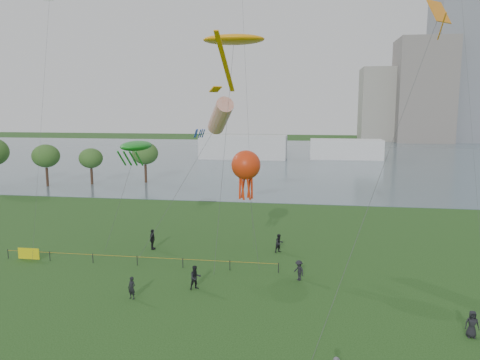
# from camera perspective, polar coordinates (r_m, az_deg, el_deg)

# --- Properties ---
(ground_plane) EXTENTS (400.00, 400.00, 0.00)m
(ground_plane) POSITION_cam_1_polar(r_m,az_deg,el_deg) (27.66, -3.31, -19.98)
(ground_plane) COLOR #183A12
(lake) EXTENTS (400.00, 120.00, 0.08)m
(lake) POSITION_cam_1_polar(r_m,az_deg,el_deg) (124.48, 6.24, 2.78)
(lake) COLOR slate
(lake) RESTS_ON ground_plane
(building_mid) EXTENTS (20.00, 20.00, 38.00)m
(building_mid) POSITION_cam_1_polar(r_m,az_deg,el_deg) (190.18, 21.39, 10.08)
(building_mid) COLOR slate
(building_mid) RESTS_ON ground_plane
(building_low) EXTENTS (16.00, 18.00, 28.00)m
(building_low) POSITION_cam_1_polar(r_m,az_deg,el_deg) (193.53, 16.83, 8.80)
(building_low) COLOR gray
(building_low) RESTS_ON ground_plane
(pavilion_left) EXTENTS (22.00, 8.00, 6.00)m
(pavilion_left) POSITION_cam_1_polar(r_m,az_deg,el_deg) (120.33, 0.43, 4.04)
(pavilion_left) COLOR silver
(pavilion_left) RESTS_ON ground_plane
(pavilion_right) EXTENTS (18.00, 7.00, 5.00)m
(pavilion_right) POSITION_cam_1_polar(r_m,az_deg,el_deg) (122.46, 12.79, 3.67)
(pavilion_right) COLOR silver
(pavilion_right) RESTS_ON ground_plane
(trees) EXTENTS (27.03, 15.11, 8.38)m
(trees) POSITION_cam_1_polar(r_m,az_deg,el_deg) (83.91, -21.31, 2.93)
(trees) COLOR #372319
(trees) RESTS_ON ground_plane
(fence) EXTENTS (24.07, 0.07, 1.05)m
(fence) POSITION_cam_1_polar(r_m,az_deg,el_deg) (43.67, -20.04, -8.66)
(fence) COLOR black
(fence) RESTS_ON ground_plane
(spectator_a) EXTENTS (1.10, 1.05, 1.80)m
(spectator_a) POSITION_cam_1_polar(r_m,az_deg,el_deg) (35.32, -5.46, -11.76)
(spectator_a) COLOR black
(spectator_a) RESTS_ON ground_plane
(spectator_b) EXTENTS (1.12, 1.18, 1.60)m
(spectator_b) POSITION_cam_1_polar(r_m,az_deg,el_deg) (37.17, 7.19, -10.87)
(spectator_b) COLOR black
(spectator_b) RESTS_ON ground_plane
(spectator_c) EXTENTS (0.50, 1.15, 1.95)m
(spectator_c) POSITION_cam_1_polar(r_m,az_deg,el_deg) (45.15, -10.63, -7.13)
(spectator_c) COLOR black
(spectator_c) RESTS_ON ground_plane
(spectator_d) EXTENTS (0.80, 0.54, 1.62)m
(spectator_d) POSITION_cam_1_polar(r_m,az_deg,el_deg) (31.60, 26.43, -15.45)
(spectator_d) COLOR black
(spectator_d) RESTS_ON ground_plane
(spectator_f) EXTENTS (0.67, 0.54, 1.60)m
(spectator_f) POSITION_cam_1_polar(r_m,az_deg,el_deg) (34.43, -13.06, -12.70)
(spectator_f) COLOR black
(spectator_f) RESTS_ON ground_plane
(spectator_g) EXTENTS (1.07, 1.04, 1.73)m
(spectator_g) POSITION_cam_1_polar(r_m,az_deg,el_deg) (43.68, 4.80, -7.70)
(spectator_g) COLOR black
(spectator_g) RESTS_ON ground_plane
(kite_stingray) EXTENTS (5.40, 10.16, 19.51)m
(kite_stingray) POSITION_cam_1_polar(r_m,az_deg,el_deg) (42.11, -0.80, 16.68)
(kite_stingray) COLOR #3F3F42
(kite_windsock) EXTENTS (8.01, 8.96, 14.28)m
(kite_windsock) POSITION_cam_1_polar(r_m,az_deg,el_deg) (45.22, -2.44, 7.77)
(kite_windsock) COLOR #3F3F42
(kite_creature) EXTENTS (4.07, 4.82, 10.21)m
(kite_creature) POSITION_cam_1_polar(r_m,az_deg,el_deg) (44.42, -12.54, 4.06)
(kite_creature) COLOR #3F3F42
(kite_octopus) EXTENTS (2.60, 2.82, 9.75)m
(kite_octopus) POSITION_cam_1_polar(r_m,az_deg,el_deg) (39.11, 0.73, 1.77)
(kite_octopus) COLOR #3F3F42
(kite_delta) EXTENTS (8.43, 10.76, 19.67)m
(kite_delta) POSITION_cam_1_polar(r_m,az_deg,el_deg) (31.25, 22.59, 16.91)
(kite_delta) COLOR #3F3F42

